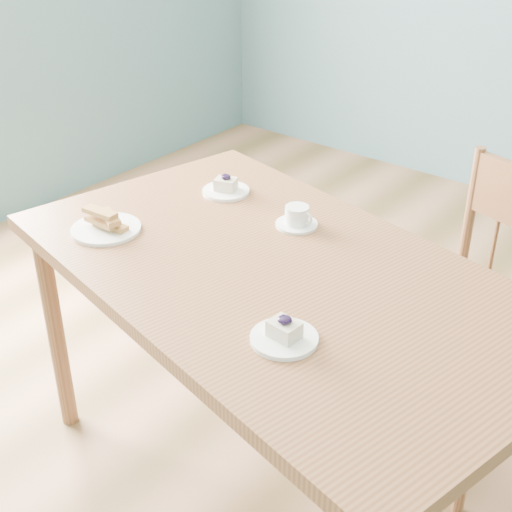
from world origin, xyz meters
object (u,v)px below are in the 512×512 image
Objects in this scene: cheesecake_plate_near at (284,335)px; cheesecake_plate_far at (226,188)px; dining_chair at (479,323)px; biscotti_plate at (106,225)px; dining_table at (278,294)px; coffee_cup at (297,218)px.

cheesecake_plate_far is (-0.62, 0.52, -0.00)m from cheesecake_plate_near.
dining_chair is 1.17m from biscotti_plate.
dining_table is 8.22× the size of biscotti_plate.
coffee_cup is at bearing 41.68° from biscotti_plate.
cheesecake_plate_far is 1.22× the size of coffee_cup.
biscotti_plate reaches higher than cheesecake_plate_far.
dining_table is 0.28m from coffee_cup.
dining_chair is 6.46× the size of cheesecake_plate_far.
cheesecake_plate_near is 0.77× the size of biscotti_plate.
cheesecake_plate_near is at bearing -40.11° from cheesecake_plate_far.
dining_chair reaches higher than dining_table.
dining_chair is 0.66m from coffee_cup.
dining_table is 0.33m from cheesecake_plate_near.
cheesecake_plate_far reaches higher than coffee_cup.
coffee_cup reaches higher than dining_table.
dining_table is at bearing 14.87° from biscotti_plate.
coffee_cup is 0.61× the size of biscotti_plate.
dining_table is 10.71× the size of cheesecake_plate_near.
cheesecake_plate_far is (-0.79, -0.26, 0.32)m from dining_chair.
dining_chair is 7.88× the size of coffee_cup.
dining_table is 0.70m from dining_chair.
dining_chair is 4.85× the size of biscotti_plate.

